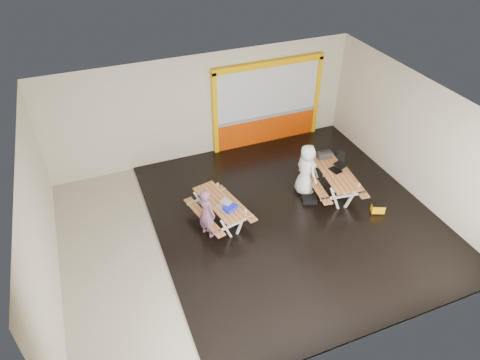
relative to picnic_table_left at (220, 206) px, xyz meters
name	(u,v)px	position (x,y,z in m)	size (l,w,h in m)	color
room	(253,176)	(0.74, -0.54, 1.18)	(10.02, 8.02, 3.52)	#BCB29F
deck	(293,216)	(1.99, -0.54, -0.54)	(7.50, 7.98, 0.05)	black
kiosk	(267,105)	(2.94, 3.39, 0.88)	(3.88, 0.16, 3.00)	#D53E03
picnic_table_left	(220,206)	(0.00, 0.00, 0.00)	(1.60, 2.06, 0.73)	#C77C42
picnic_table_right	(333,176)	(3.54, -0.01, 0.06)	(1.64, 2.21, 0.82)	#C77C42
person_left	(207,213)	(-0.48, -0.36, 0.21)	(0.55, 0.36, 1.50)	#774A66
person_right	(306,170)	(2.78, 0.28, 0.29)	(0.79, 0.52, 1.62)	white
laptop_left	(224,205)	(0.02, -0.25, 0.22)	(0.44, 0.42, 0.15)	silver
laptop_right	(337,168)	(3.64, 0.00, 0.31)	(0.47, 0.43, 0.17)	black
blue_pouch	(230,208)	(0.15, -0.42, 0.22)	(0.35, 0.25, 0.10)	#1722D7
toolbox	(324,155)	(3.62, 0.70, 0.35)	(0.46, 0.27, 0.25)	black
backpack	(339,156)	(4.16, 0.69, 0.17)	(0.31, 0.21, 0.51)	black
dark_case	(309,199)	(2.70, -0.19, -0.44)	(0.41, 0.31, 0.15)	black
fluke_bag	(378,208)	(4.25, -1.33, -0.36)	(0.44, 0.37, 0.32)	black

